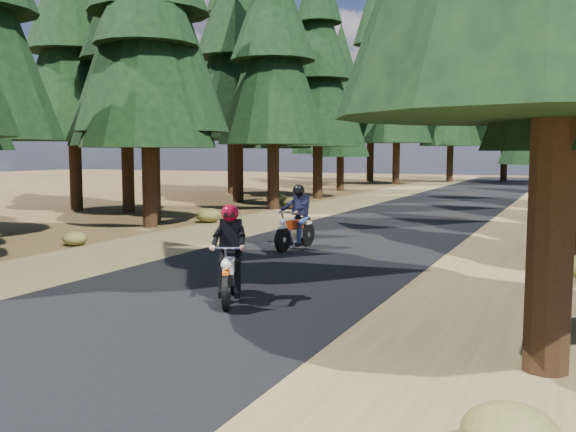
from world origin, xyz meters
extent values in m
plane|color=#4C351B|center=(0.00, 0.00, 0.00)|extent=(120.00, 120.00, 0.00)
cube|color=black|center=(0.00, 5.00, 0.01)|extent=(6.00, 100.00, 0.01)
cube|color=brown|center=(-4.60, 5.00, 0.00)|extent=(3.20, 100.00, 0.01)
cube|color=brown|center=(4.60, 5.00, 0.00)|extent=(3.20, 100.00, 0.01)
cylinder|color=black|center=(5.66, -3.70, 2.92)|extent=(0.53, 0.53, 5.85)
cylinder|color=black|center=(-7.26, 6.17, 2.67)|extent=(0.51, 0.51, 5.34)
cone|color=black|center=(-7.26, 6.17, 6.01)|extent=(4.54, 4.54, 6.68)
cylinder|color=black|center=(-7.70, 6.96, 3.21)|extent=(0.56, 0.56, 6.43)
cone|color=black|center=(-7.70, 6.96, 7.23)|extent=(5.46, 5.46, 8.03)
cylinder|color=black|center=(-11.13, 9.93, 2.78)|extent=(0.52, 0.52, 5.56)
cone|color=black|center=(-11.13, 9.93, 6.26)|extent=(4.73, 4.73, 6.95)
cylinder|color=black|center=(-6.35, 13.89, 2.86)|extent=(0.53, 0.53, 5.72)
cone|color=black|center=(-6.35, 13.89, 6.43)|extent=(4.86, 4.86, 7.15)
cone|color=black|center=(-6.35, 13.89, 9.01)|extent=(3.72, 3.72, 5.15)
cylinder|color=black|center=(-9.76, 16.85, 3.18)|extent=(0.55, 0.55, 6.37)
cone|color=black|center=(-9.76, 16.85, 7.16)|extent=(5.41, 5.41, 7.96)
cylinder|color=black|center=(-7.00, 20.76, 2.82)|extent=(0.53, 0.53, 5.64)
cone|color=black|center=(-7.00, 20.76, 6.34)|extent=(4.79, 4.79, 7.05)
cone|color=black|center=(-7.00, 20.76, 8.88)|extent=(3.67, 3.67, 5.08)
cylinder|color=black|center=(-10.86, 23.22, 2.72)|extent=(0.52, 0.52, 5.45)
cone|color=black|center=(-10.86, 23.22, 6.13)|extent=(4.63, 4.63, 6.81)
cone|color=black|center=(-10.86, 23.22, 8.58)|extent=(3.54, 3.54, 4.90)
cone|color=black|center=(-10.86, 23.22, 11.03)|extent=(2.45, 2.45, 4.09)
cylinder|color=black|center=(-8.12, 27.46, 2.21)|extent=(0.48, 0.48, 4.42)
cone|color=black|center=(-8.12, 27.46, 4.97)|extent=(3.76, 3.76, 5.52)
cone|color=black|center=(-8.12, 27.46, 6.96)|extent=(2.87, 2.87, 3.98)
cone|color=black|center=(-8.12, 27.46, 8.95)|extent=(1.99, 1.99, 3.31)
cylinder|color=black|center=(-11.79, 32.77, 2.37)|extent=(0.49, 0.49, 4.75)
cone|color=black|center=(-11.79, 32.77, 5.34)|extent=(4.04, 4.04, 5.93)
cone|color=black|center=(-11.79, 32.77, 7.48)|extent=(3.09, 3.09, 4.27)
cone|color=black|center=(-11.79, 32.77, 9.61)|extent=(2.14, 2.14, 3.56)
cylinder|color=black|center=(-14.00, 10.00, 3.00)|extent=(0.54, 0.54, 6.00)
cone|color=black|center=(-14.00, 10.00, 6.75)|extent=(5.10, 5.10, 7.50)
cylinder|color=black|center=(-13.00, 22.00, 3.20)|extent=(0.56, 0.56, 6.40)
cone|color=black|center=(-13.00, 22.00, 7.20)|extent=(5.44, 5.44, 8.00)
cone|color=black|center=(-13.00, 22.00, 10.08)|extent=(4.16, 4.16, 5.76)
cylinder|color=black|center=(-7.00, 37.00, 3.20)|extent=(0.56, 0.56, 6.40)
cone|color=black|center=(-7.00, 37.00, 7.20)|extent=(5.44, 5.44, 8.00)
cone|color=black|center=(-7.00, 37.00, 10.08)|extent=(4.16, 4.16, 5.76)
cone|color=black|center=(-7.00, 37.00, 12.96)|extent=(2.88, 2.88, 4.80)
cylinder|color=black|center=(-10.00, 40.00, 3.40)|extent=(0.57, 0.57, 6.80)
cone|color=black|center=(-10.00, 40.00, 7.65)|extent=(5.78, 5.78, 8.50)
cone|color=black|center=(-10.00, 40.00, 10.71)|extent=(4.42, 4.42, 6.12)
cone|color=black|center=(-10.00, 40.00, 13.77)|extent=(3.06, 3.06, 5.10)
cylinder|color=black|center=(-4.00, 43.00, 3.00)|extent=(0.54, 0.54, 6.00)
cone|color=black|center=(-4.00, 43.00, 6.75)|extent=(5.10, 5.10, 7.50)
cone|color=black|center=(-4.00, 43.00, 9.45)|extent=(3.90, 3.90, 5.40)
cone|color=black|center=(-4.00, 43.00, 12.15)|extent=(2.70, 2.70, 4.50)
cylinder|color=black|center=(4.00, 43.00, 3.20)|extent=(0.56, 0.56, 6.40)
cone|color=black|center=(4.00, 43.00, 7.20)|extent=(5.44, 5.44, 8.00)
cone|color=black|center=(4.00, 43.00, 10.08)|extent=(4.16, 4.16, 5.76)
cone|color=black|center=(4.00, 43.00, 12.96)|extent=(2.88, 2.88, 4.80)
cylinder|color=black|center=(0.00, 46.00, 3.40)|extent=(0.57, 0.57, 6.80)
cone|color=black|center=(0.00, 46.00, 7.65)|extent=(5.78, 5.78, 8.50)
cone|color=black|center=(0.00, 46.00, 10.71)|extent=(4.42, 4.42, 6.12)
cone|color=black|center=(0.00, 46.00, 13.77)|extent=(3.06, 3.06, 5.10)
cylinder|color=black|center=(-13.00, 36.00, 2.80)|extent=(0.52, 0.52, 5.60)
cone|color=black|center=(-13.00, 36.00, 6.30)|extent=(4.76, 4.76, 7.00)
cone|color=black|center=(-13.00, 36.00, 8.82)|extent=(3.64, 3.64, 5.04)
cone|color=black|center=(-13.00, 36.00, 11.34)|extent=(2.52, 2.52, 4.20)
ellipsoid|color=#474C1E|center=(-6.11, 8.05, 0.26)|extent=(0.87, 0.87, 0.52)
ellipsoid|color=#474C1E|center=(-5.55, 14.30, 0.26)|extent=(0.87, 0.87, 0.52)
ellipsoid|color=#474C1E|center=(-7.53, 16.65, 0.30)|extent=(1.01, 1.01, 0.61)
ellipsoid|color=#474C1E|center=(5.70, 22.47, 0.26)|extent=(0.87, 0.87, 0.52)
ellipsoid|color=#474C1E|center=(-6.46, 1.73, 0.20)|extent=(0.65, 0.65, 0.39)
cube|color=black|center=(0.62, -2.24, 1.12)|extent=(0.43, 0.36, 0.53)
sphere|color=#A6061D|center=(0.62, -2.24, 1.51)|extent=(0.39, 0.39, 0.30)
cube|color=black|center=(-0.74, 3.60, 1.14)|extent=(0.40, 0.28, 0.54)
sphere|color=black|center=(-0.74, 3.60, 1.54)|extent=(0.34, 0.34, 0.30)
camera|label=1|loc=(5.93, -11.53, 2.55)|focal=40.00mm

